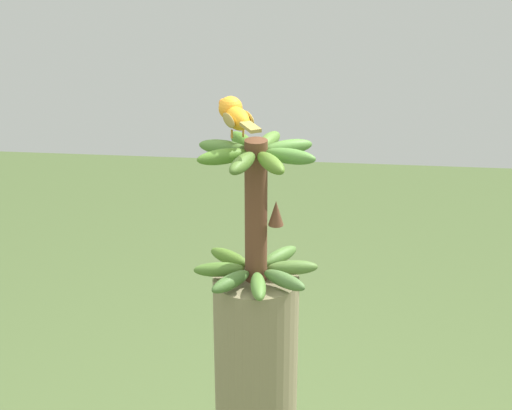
# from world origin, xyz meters

# --- Properties ---
(banana_bunch) EXTENTS (0.30, 0.30, 0.35)m
(banana_bunch) POSITION_xyz_m (-0.00, -0.00, 1.32)
(banana_bunch) COLOR brown
(banana_bunch) RESTS_ON banana_tree
(perched_bird) EXTENTS (0.19, 0.12, 0.08)m
(perched_bird) POSITION_xyz_m (0.03, 0.05, 1.54)
(perched_bird) COLOR #C68933
(perched_bird) RESTS_ON banana_bunch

